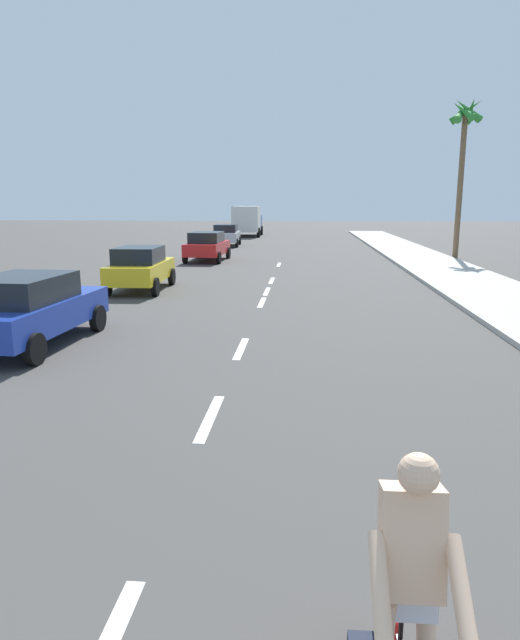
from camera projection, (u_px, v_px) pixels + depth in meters
The scene contains 15 objects.
ground_plane at pixel (266, 294), 19.08m from camera, with size 160.00×160.00×0.00m, color #423F3D.
sidewalk_strip at pixel (478, 286), 20.39m from camera, with size 3.60×80.00×0.14m, color #B2ADA3.
lane_stripe_2 at pixel (210, 417), 8.07m from camera, with size 0.16×1.80×0.01m, color white.
lane_stripe_3 at pixel (241, 348), 11.90m from camera, with size 0.16×1.80×0.01m, color white.
lane_stripe_4 at pixel (262, 302), 17.44m from camera, with size 0.16×1.80×0.01m, color white.
lane_stripe_5 at pixel (267, 291), 19.61m from camera, with size 0.16×1.80×0.01m, color white.
lane_stripe_6 at pixel (272, 281), 22.34m from camera, with size 0.16×1.80×0.01m, color white.
lane_stripe_7 at pixel (279, 265), 28.18m from camera, with size 0.16×1.80×0.01m, color white.
cyclist at pixel (402, 627), 2.99m from camera, with size 0.62×1.71×1.82m.
parked_car_blue at pixel (27, 308), 12.00m from camera, with size 2.17×4.42×1.57m.
parked_car_yellow at pixel (140, 267), 19.72m from camera, with size 1.94×3.98×1.57m.
parked_car_red at pixel (207, 245), 29.81m from camera, with size 2.08×4.30×1.57m.
parked_car_silver at pixel (226, 234), 40.32m from camera, with size 2.14×4.33×1.57m.
delivery_truck at pixel (247, 220), 52.13m from camera, with size 2.75×6.28×2.80m.
palm_tree_distant at pixel (464, 134), 29.96m from camera, with size 1.79×1.94×8.77m.
Camera 1 is at (1.36, 1.20, 3.08)m, focal length 30.90 mm.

